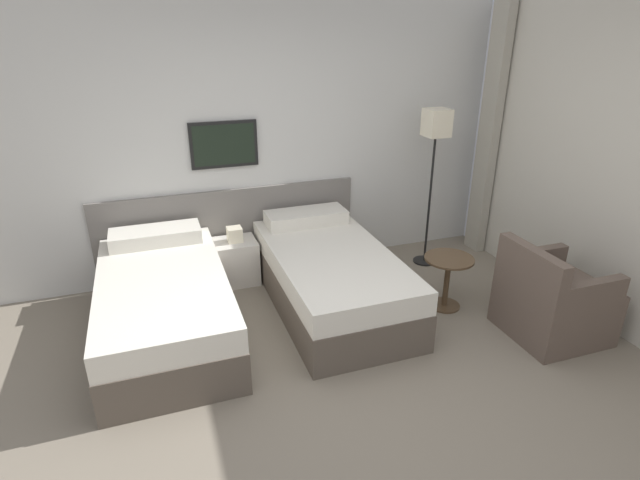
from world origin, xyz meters
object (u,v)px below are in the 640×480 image
(bed_near_window, at_px, (330,277))
(nightstand, at_px, (237,260))
(bed_near_door, at_px, (165,304))
(floor_lamp, at_px, (435,137))
(side_table, at_px, (448,273))
(armchair, at_px, (552,303))

(bed_near_window, xyz_separation_m, nightstand, (-0.73, 0.73, -0.05))
(bed_near_door, height_order, floor_lamp, floor_lamp)
(bed_near_window, relative_size, side_table, 3.93)
(bed_near_window, bearing_deg, bed_near_door, 180.00)
(nightstand, bearing_deg, side_table, -33.23)
(armchair, bearing_deg, bed_near_window, 56.44)
(bed_near_door, distance_m, armchair, 3.18)
(floor_lamp, xyz_separation_m, side_table, (-0.31, -0.89, -1.02))
(nightstand, relative_size, side_table, 1.18)
(side_table, bearing_deg, armchair, -49.43)
(bed_near_window, bearing_deg, nightstand, 134.86)
(bed_near_window, bearing_deg, floor_lamp, 21.26)
(bed_near_door, xyz_separation_m, nightstand, (0.73, 0.73, -0.05))
(bed_near_door, relative_size, nightstand, 3.32)
(nightstand, height_order, floor_lamp, floor_lamp)
(nightstand, relative_size, armchair, 0.71)
(side_table, height_order, armchair, armchair)
(bed_near_door, xyz_separation_m, armchair, (3.00, -1.05, 0.01))
(nightstand, distance_m, floor_lamp, 2.32)
(bed_near_window, bearing_deg, side_table, -21.59)
(nightstand, xyz_separation_m, armchair, (2.27, -1.78, 0.06))
(bed_near_door, height_order, armchair, armchair)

